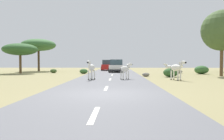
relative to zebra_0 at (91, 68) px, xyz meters
name	(u,v)px	position (x,y,z in m)	size (l,w,h in m)	color
ground_plane	(106,95)	(1.66, -8.06, -1.00)	(90.00, 90.00, 0.00)	#8E8456
road	(104,94)	(1.54, -8.06, -0.98)	(6.00, 64.00, 0.05)	slate
lane_markings	(102,97)	(1.54, -9.06, -0.95)	(0.16, 56.00, 0.01)	silver
zebra_0	(91,68)	(0.00, 0.00, 0.00)	(0.63, 1.68, 1.59)	silver
zebra_1	(125,69)	(2.79, 0.17, -0.12)	(1.17, 1.17, 1.39)	silver
zebra_2	(169,67)	(8.23, 8.78, -0.19)	(0.97, 1.29, 1.37)	silver
zebra_3	(177,68)	(6.91, 0.02, -0.02)	(1.11, 1.58, 1.64)	silver
car_0	(117,66)	(1.99, 12.91, -0.15)	(2.18, 4.42, 1.74)	white
car_1	(108,66)	(0.48, 19.14, -0.15)	(2.12, 4.39, 1.74)	red
tree_0	(222,31)	(12.74, 4.97, 3.65)	(4.13, 4.13, 6.73)	brown
tree_1	(38,45)	(-10.30, 16.65, 3.09)	(5.34, 5.34, 5.04)	#4C3823
tree_6	(20,49)	(-10.35, 10.19, 2.05)	(4.37, 4.37, 3.83)	brown
bush_0	(54,71)	(-6.37, 11.19, -0.74)	(0.88, 0.79, 0.53)	#425B2D
bush_1	(202,70)	(12.29, 9.16, -0.50)	(1.67, 1.51, 1.00)	#386633
bush_2	(84,71)	(-2.09, 9.46, -0.70)	(1.00, 0.90, 0.60)	#386633
bush_3	(171,73)	(7.29, 3.68, -0.57)	(1.44, 1.29, 0.86)	#2D5628
rock_0	(146,75)	(4.97, 4.31, -0.81)	(0.74, 0.56, 0.39)	gray
rock_1	(179,72)	(9.94, 10.39, -0.77)	(0.82, 0.66, 0.46)	gray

